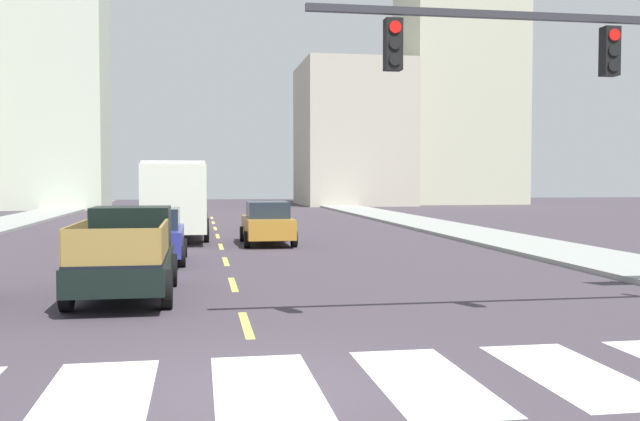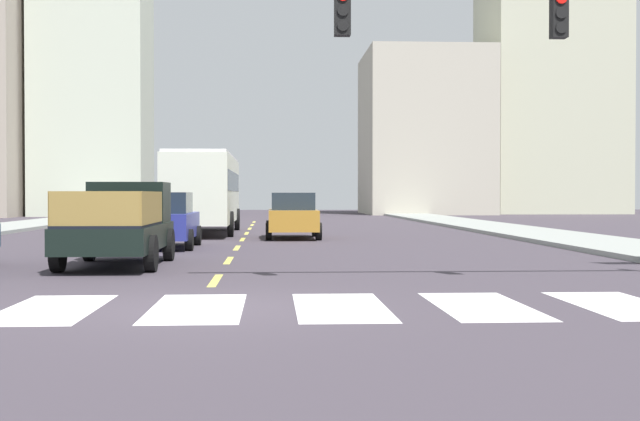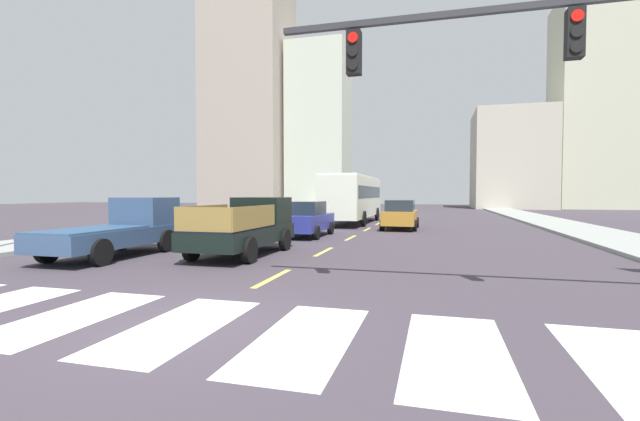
% 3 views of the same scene
% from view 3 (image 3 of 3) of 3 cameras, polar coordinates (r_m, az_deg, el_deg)
% --- Properties ---
extents(ground_plane, '(160.00, 160.00, 0.00)m').
position_cam_3_polar(ground_plane, '(7.37, -18.17, -14.43)').
color(ground_plane, '#3F3740').
extents(sidewalk_right, '(3.58, 110.00, 0.15)m').
position_cam_3_polar(sidewalk_right, '(25.20, 33.23, -2.72)').
color(sidewalk_right, '#949892').
rests_on(sidewalk_right, ground).
extents(sidewalk_left, '(3.58, 110.00, 0.15)m').
position_cam_3_polar(sidewalk_left, '(28.61, -17.90, -1.90)').
color(sidewalk_left, '#949892').
rests_on(sidewalk_left, ground).
extents(crosswalk_stripe_3, '(1.34, 3.30, 0.01)m').
position_cam_3_polar(crosswalk_stripe_3, '(8.66, -30.07, -12.06)').
color(crosswalk_stripe_3, white).
rests_on(crosswalk_stripe_3, ground).
extents(crosswalk_stripe_4, '(1.34, 3.30, 0.01)m').
position_cam_3_polar(crosswalk_stripe_4, '(7.37, -18.17, -14.40)').
color(crosswalk_stripe_4, white).
rests_on(crosswalk_stripe_4, ground).
extents(crosswalk_stripe_5, '(1.34, 3.30, 0.01)m').
position_cam_3_polar(crosswalk_stripe_5, '(6.50, -1.90, -16.56)').
color(crosswalk_stripe_5, white).
rests_on(crosswalk_stripe_5, ground).
extents(crosswalk_stripe_6, '(1.34, 3.30, 0.01)m').
position_cam_3_polar(crosswalk_stripe_6, '(6.25, 17.69, -17.46)').
color(crosswalk_stripe_6, white).
rests_on(crosswalk_stripe_6, ground).
extents(crosswalk_stripe_7, '(1.34, 3.30, 0.01)m').
position_cam_3_polar(crosswalk_stripe_7, '(6.68, 36.74, -16.50)').
color(crosswalk_stripe_7, white).
rests_on(crosswalk_stripe_7, ground).
extents(lane_dash_0, '(0.16, 2.40, 0.01)m').
position_cam_3_polar(lane_dash_0, '(10.83, -6.30, -8.92)').
color(lane_dash_0, '#D1C651').
rests_on(lane_dash_0, ground).
extents(lane_dash_1, '(0.16, 2.40, 0.01)m').
position_cam_3_polar(lane_dash_1, '(15.53, 0.52, -5.50)').
color(lane_dash_1, '#D1C651').
rests_on(lane_dash_1, ground).
extents(lane_dash_2, '(0.16, 2.40, 0.01)m').
position_cam_3_polar(lane_dash_2, '(20.37, 4.10, -3.65)').
color(lane_dash_2, '#D1C651').
rests_on(lane_dash_2, ground).
extents(lane_dash_3, '(0.16, 2.40, 0.01)m').
position_cam_3_polar(lane_dash_3, '(25.28, 6.29, -2.51)').
color(lane_dash_3, '#D1C651').
rests_on(lane_dash_3, ground).
extents(lane_dash_4, '(0.16, 2.40, 0.01)m').
position_cam_3_polar(lane_dash_4, '(30.21, 7.77, -1.74)').
color(lane_dash_4, '#D1C651').
rests_on(lane_dash_4, ground).
extents(lane_dash_5, '(0.16, 2.40, 0.01)m').
position_cam_3_polar(lane_dash_5, '(35.16, 8.83, -1.18)').
color(lane_dash_5, '#D1C651').
rests_on(lane_dash_5, ground).
extents(lane_dash_6, '(0.16, 2.40, 0.01)m').
position_cam_3_polar(lane_dash_6, '(40.13, 9.63, -0.76)').
color(lane_dash_6, '#D1C651').
rests_on(lane_dash_6, ground).
extents(lane_dash_7, '(0.16, 2.40, 0.01)m').
position_cam_3_polar(lane_dash_7, '(45.10, 10.25, -0.43)').
color(lane_dash_7, '#D1C651').
rests_on(lane_dash_7, ground).
extents(pickup_stakebed, '(2.18, 5.20, 1.96)m').
position_cam_3_polar(pickup_stakebed, '(15.20, -9.61, -2.16)').
color(pickup_stakebed, black).
rests_on(pickup_stakebed, ground).
extents(pickup_dark, '(2.18, 5.20, 1.96)m').
position_cam_3_polar(pickup_dark, '(16.09, -24.81, -2.15)').
color(pickup_dark, '#334A6D').
rests_on(pickup_dark, ground).
extents(city_bus, '(2.72, 10.80, 3.32)m').
position_cam_3_polar(city_bus, '(30.38, 4.44, 1.98)').
color(city_bus, silver).
rests_on(city_bus, ground).
extents(sedan_mid, '(2.02, 4.40, 1.72)m').
position_cam_3_polar(sedan_mid, '(20.93, -1.89, -1.13)').
color(sedan_mid, navy).
rests_on(sedan_mid, ground).
extents(sedan_near_right, '(2.02, 4.40, 1.72)m').
position_cam_3_polar(sedan_near_right, '(25.63, 10.64, -0.55)').
color(sedan_near_right, '#AD7727').
rests_on(sedan_near_right, ground).
extents(block_mid_left, '(10.20, 11.62, 13.73)m').
position_cam_3_polar(block_mid_left, '(67.20, 24.06, 6.14)').
color(block_mid_left, '#AFA897').
rests_on(block_mid_left, ground).
extents(block_mid_right, '(11.41, 9.85, 29.03)m').
position_cam_3_polar(block_mid_right, '(72.60, 33.20, 11.75)').
color(block_mid_right, '#B5B69C').
rests_on(block_mid_right, ground).
extents(block_low_left, '(8.44, 7.28, 23.74)m').
position_cam_3_polar(block_low_left, '(64.14, -0.13, 11.03)').
color(block_low_left, beige).
rests_on(block_low_left, ground).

